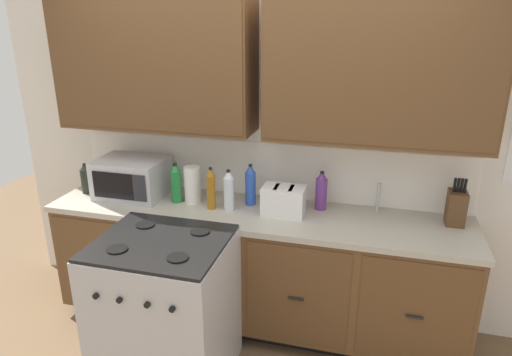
{
  "coord_description": "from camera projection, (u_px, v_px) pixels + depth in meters",
  "views": [
    {
      "loc": [
        0.75,
        -2.44,
        2.16
      ],
      "look_at": [
        0.02,
        0.27,
        1.15
      ],
      "focal_mm": 32.04,
      "sensor_mm": 36.0,
      "label": 1
    }
  ],
  "objects": [
    {
      "name": "knife_block",
      "position": [
        456.0,
        207.0,
        2.87
      ],
      "size": [
        0.11,
        0.14,
        0.31
      ],
      "color": "#52361E",
      "rests_on": "counter_run"
    },
    {
      "name": "bottle_amber",
      "position": [
        211.0,
        189.0,
        3.1
      ],
      "size": [
        0.06,
        0.06,
        0.3
      ],
      "color": "#9E6619",
      "rests_on": "counter_run"
    },
    {
      "name": "paper_towel_roll",
      "position": [
        193.0,
        184.0,
        3.21
      ],
      "size": [
        0.12,
        0.12,
        0.26
      ],
      "primitive_type": "cylinder",
      "color": "white",
      "rests_on": "counter_run"
    },
    {
      "name": "toaster",
      "position": [
        284.0,
        200.0,
        3.03
      ],
      "size": [
        0.28,
        0.18,
        0.19
      ],
      "color": "white",
      "rests_on": "counter_run"
    },
    {
      "name": "bottle_blue",
      "position": [
        250.0,
        185.0,
        3.17
      ],
      "size": [
        0.07,
        0.07,
        0.29
      ],
      "color": "blue",
      "rests_on": "counter_run"
    },
    {
      "name": "bottle_green",
      "position": [
        176.0,
        183.0,
        3.21
      ],
      "size": [
        0.08,
        0.08,
        0.29
      ],
      "color": "#237A38",
      "rests_on": "counter_run"
    },
    {
      "name": "sink_faucet",
      "position": [
        378.0,
        198.0,
        3.06
      ],
      "size": [
        0.02,
        0.02,
        0.2
      ],
      "primitive_type": "cylinder",
      "color": "#B2B5BA",
      "rests_on": "counter_run"
    },
    {
      "name": "stove_range",
      "position": [
        166.0,
        310.0,
        2.77
      ],
      "size": [
        0.76,
        0.68,
        0.95
      ],
      "color": "#B7B7BC",
      "rests_on": "ground_plane"
    },
    {
      "name": "bottle_dark",
      "position": [
        86.0,
        179.0,
        3.39
      ],
      "size": [
        0.08,
        0.08,
        0.23
      ],
      "color": "black",
      "rests_on": "counter_run"
    },
    {
      "name": "ground_plane",
      "position": [
        243.0,
        348.0,
        3.13
      ],
      "size": [
        8.0,
        8.0,
        0.0
      ],
      "primitive_type": "plane",
      "color": "brown"
    },
    {
      "name": "counter_run",
      "position": [
        255.0,
        267.0,
        3.25
      ],
      "size": [
        2.87,
        0.64,
        0.9
      ],
      "color": "black",
      "rests_on": "ground_plane"
    },
    {
      "name": "bottle_violet",
      "position": [
        321.0,
        191.0,
        3.09
      ],
      "size": [
        0.08,
        0.08,
        0.27
      ],
      "color": "#663384",
      "rests_on": "counter_run"
    },
    {
      "name": "microwave",
      "position": [
        131.0,
        178.0,
        3.32
      ],
      "size": [
        0.48,
        0.37,
        0.28
      ],
      "color": "#B7B7BC",
      "rests_on": "counter_run"
    },
    {
      "name": "wall_unit",
      "position": [
        263.0,
        101.0,
        3.04
      ],
      "size": [
        4.04,
        0.4,
        2.36
      ],
      "color": "white",
      "rests_on": "ground_plane"
    },
    {
      "name": "bottle_clear",
      "position": [
        229.0,
        190.0,
        3.08
      ],
      "size": [
        0.07,
        0.07,
        0.29
      ],
      "color": "silver",
      "rests_on": "counter_run"
    }
  ]
}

